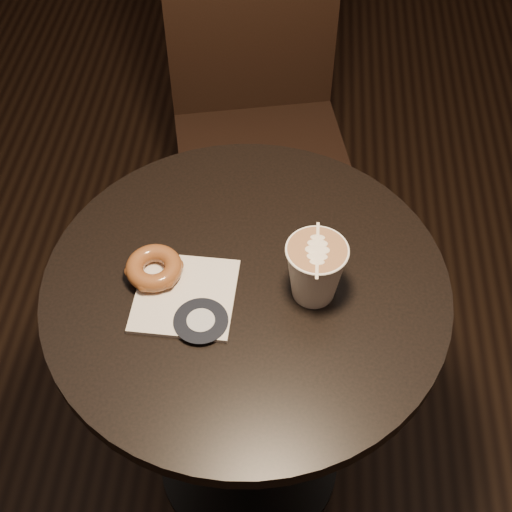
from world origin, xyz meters
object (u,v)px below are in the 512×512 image
Objects in this scene: latte_cup at (315,271)px; doughnut at (154,268)px; pastry_bag at (185,296)px; chair at (257,95)px; cafe_table at (247,344)px.

doughnut is at bearing 177.21° from latte_cup.
chair is at bearing 87.15° from pastry_bag.
pastry_bag is 0.07m from doughnut.
chair is 0.76m from pastry_bag.
cafe_table is at bearing -0.23° from doughnut.
cafe_table is at bearing -99.65° from chair.
cafe_table is 0.71× the size of chair.
chair is 0.73m from doughnut.
cafe_table is at bearing 23.77° from pastry_bag.
pastry_bag is at bearing -107.42° from chair.
cafe_table is 4.53× the size of pastry_bag.
doughnut is 0.86× the size of latte_cup.
doughnut is (-0.16, 0.00, 0.22)m from cafe_table.
chair is at bearing 80.00° from doughnut.
cafe_table is 0.70m from chair.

